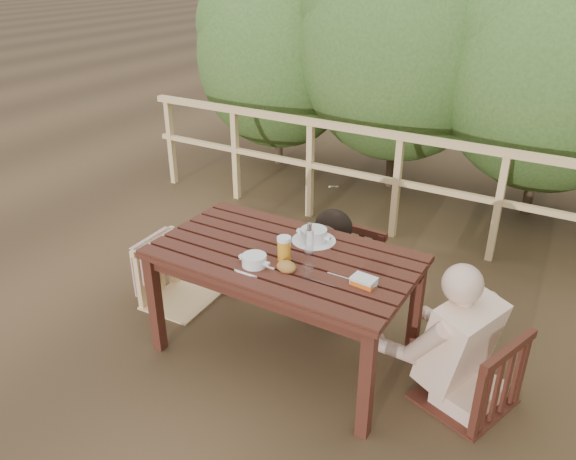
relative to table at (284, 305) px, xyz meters
The scene contains 16 objects.
ground 0.37m from the table, ahead, with size 60.00×60.00×0.00m, color brown.
table is the anchor object (origin of this frame).
chair_left 1.01m from the table, behind, with size 0.47×0.47×0.95m, color #E6BC7B.
chair_far 0.77m from the table, 86.56° to the left, with size 0.52×0.52×1.04m, color #3D1A12.
chair_right 1.18m from the table, ahead, with size 0.50×0.50×1.00m, color #3D1A12.
woman 0.81m from the table, 86.65° to the left, with size 0.50×0.62×1.24m, color black, non-canonical shape.
diner_right 1.25m from the table, ahead, with size 0.58×0.71×1.43m, color beige, non-canonical shape.
railing 2.00m from the table, 90.00° to the left, with size 5.60×0.10×1.01m, color #E6BC7B.
hedge_row 3.57m from the table, 82.87° to the left, with size 6.60×1.60×3.80m, color #395724, non-canonical shape.
soup_near 0.48m from the table, 108.03° to the right, with size 0.25×0.25×0.08m, color silver.
soup_far 0.49m from the table, 71.88° to the left, with size 0.29×0.29×0.10m, color white.
bread_roll 0.46m from the table, 54.84° to the right, with size 0.12×0.09×0.07m, color #A26524.
beer_glass 0.46m from the table, 58.08° to the right, with size 0.09×0.09×0.16m, color orange.
bottle 0.52m from the table, 16.72° to the left, with size 0.06×0.06×0.24m, color white.
tumbler 0.52m from the table, 32.78° to the right, with size 0.07×0.07×0.08m, color silver.
butter_tub 0.70m from the table, ahead, with size 0.14×0.10×0.06m, color white.
Camera 1 is at (1.55, -2.58, 2.43)m, focal length 34.78 mm.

